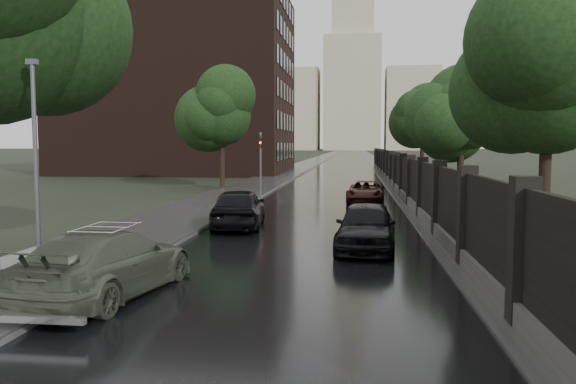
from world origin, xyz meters
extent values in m
plane|color=black|center=(0.00, 0.00, 0.00)|extent=(800.00, 800.00, 0.00)
cube|color=black|center=(0.00, 190.00, 0.01)|extent=(8.00, 420.00, 0.02)
cube|color=#2D2D2D|center=(-6.00, 190.00, 0.08)|extent=(4.00, 420.00, 0.16)
cube|color=#2D2D2D|center=(5.50, 190.00, 0.04)|extent=(3.00, 420.00, 0.08)
cube|color=#383533|center=(4.60, 32.00, 0.25)|extent=(0.40, 75.00, 0.50)
cube|color=black|center=(4.60, 32.00, 1.50)|extent=(0.15, 75.00, 2.00)
cube|color=black|center=(4.60, 70.00, 1.35)|extent=(0.45, 0.45, 2.70)
cylinder|color=black|center=(-8.00, 30.00, 2.93)|extent=(0.36, 0.36, 5.85)
sphere|color=black|center=(-8.00, 30.00, 5.27)|extent=(4.25, 4.25, 4.25)
cylinder|color=black|center=(7.50, 8.00, 2.76)|extent=(0.36, 0.36, 5.53)
sphere|color=black|center=(7.50, 8.00, 4.97)|extent=(4.08, 4.08, 4.08)
cylinder|color=black|center=(7.50, 22.00, 2.76)|extent=(0.36, 0.36, 5.53)
sphere|color=black|center=(7.50, 22.00, 4.97)|extent=(4.08, 4.08, 4.08)
cylinder|color=black|center=(7.50, 40.00, 2.76)|extent=(0.36, 0.36, 5.53)
sphere|color=black|center=(7.50, 40.00, 4.97)|extent=(4.08, 4.08, 4.08)
cylinder|color=#59595E|center=(-5.40, 1.50, 2.50)|extent=(0.10, 0.10, 5.00)
cube|color=#59595E|center=(-5.40, 1.50, 5.05)|extent=(0.25, 0.12, 0.12)
cylinder|color=#59595E|center=(-4.30, 25.00, 1.50)|extent=(0.12, 0.12, 3.00)
imported|color=#59595E|center=(-4.30, 25.00, 3.50)|extent=(0.16, 0.20, 1.00)
sphere|color=#FF0C0C|center=(-4.30, 24.85, 3.35)|extent=(0.14, 0.14, 0.14)
cube|color=black|center=(-18.00, 52.00, 10.00)|extent=(24.00, 18.00, 20.00)
cube|color=tan|center=(-32.00, 300.00, 22.00)|extent=(28.00, 22.00, 44.00)
cube|color=tan|center=(32.00, 300.00, 22.00)|extent=(28.00, 22.00, 44.00)
cube|color=tan|center=(0.00, 300.00, 30.00)|extent=(30.00, 30.00, 60.00)
cube|color=tan|center=(0.00, 300.00, 70.00)|extent=(22.00, 22.00, 40.00)
imported|color=#4A4F3F|center=(-3.60, 1.07, 0.72)|extent=(2.69, 5.22, 1.45)
imported|color=black|center=(-2.82, 11.04, 0.79)|extent=(2.31, 4.79, 1.58)
imported|color=black|center=(2.00, 7.00, 0.74)|extent=(2.04, 4.46, 1.48)
imported|color=black|center=(2.28, 21.32, 0.60)|extent=(2.26, 4.44, 1.20)
camera|label=1|loc=(1.63, -10.20, 3.25)|focal=35.00mm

